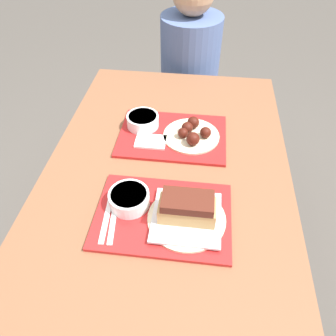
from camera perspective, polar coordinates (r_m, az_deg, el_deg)
The scene contains 14 objects.
ground_plane at distance 1.73m, azimuth -0.43°, elevation -19.09°, with size 12.00×12.00×0.00m, color #4C4742.
picnic_table at distance 1.20m, azimuth -0.60°, elevation -5.54°, with size 0.88×1.52×0.72m.
picnic_bench_far at distance 2.10m, azimuth 2.95°, elevation 10.86°, with size 0.83×0.28×0.46m.
tray_near at distance 1.03m, azimuth -0.86°, elevation -8.28°, with size 0.42×0.30×0.01m.
tray_far at distance 1.30m, azimuth 0.89°, elevation 5.60°, with size 0.42×0.30×0.01m.
bowl_coleslaw_near at distance 1.04m, azimuth -6.79°, elevation -5.25°, with size 0.13×0.13×0.05m.
brisket_sandwich_plate at distance 0.98m, azimuth 3.32°, elevation -7.64°, with size 0.24×0.24×0.10m.
plastic_fork_near at distance 1.02m, azimuth -10.74°, elevation -8.91°, with size 0.03×0.17×0.00m.
plastic_knife_near at distance 1.02m, azimuth -9.54°, elevation -9.06°, with size 0.04×0.17×0.00m.
condiment_packet at distance 1.06m, azimuth 0.43°, elevation -5.20°, with size 0.04×0.03×0.01m.
bowl_coleslaw_far at distance 1.34m, azimuth -4.42°, elevation 8.31°, with size 0.13×0.13×0.05m.
wings_plate_far at distance 1.28m, azimuth 4.21°, elevation 6.09°, with size 0.22×0.22×0.06m.
napkin_far at distance 1.26m, azimuth -3.05°, elevation 4.64°, with size 0.12×0.08×0.01m.
person_seated_across at distance 1.92m, azimuth 3.94°, elevation 19.80°, with size 0.33×0.33×0.68m.
Camera 1 is at (0.10, -0.76, 1.55)m, focal length 35.00 mm.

